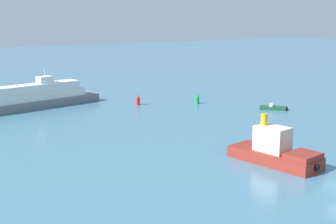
{
  "coord_description": "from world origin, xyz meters",
  "views": [
    {
      "loc": [
        -34.51,
        -26.36,
        15.22
      ],
      "look_at": [
        0.77,
        31.55,
        1.2
      ],
      "focal_mm": 50.97,
      "sensor_mm": 36.0,
      "label": 1
    }
  ],
  "objects_px": {
    "tugboat": "(276,152)",
    "channel_buoy_green": "(197,99)",
    "white_riverboat": "(29,98)",
    "channel_buoy_red": "(138,100)",
    "fishing_skiff": "(273,108)"
  },
  "relations": [
    {
      "from": "tugboat",
      "to": "white_riverboat",
      "type": "relative_size",
      "value": 0.4
    },
    {
      "from": "white_riverboat",
      "to": "channel_buoy_green",
      "type": "height_order",
      "value": "white_riverboat"
    },
    {
      "from": "white_riverboat",
      "to": "channel_buoy_red",
      "type": "height_order",
      "value": "white_riverboat"
    },
    {
      "from": "tugboat",
      "to": "white_riverboat",
      "type": "height_order",
      "value": "white_riverboat"
    },
    {
      "from": "white_riverboat",
      "to": "tugboat",
      "type": "bearing_deg",
      "value": -71.95
    },
    {
      "from": "tugboat",
      "to": "channel_buoy_green",
      "type": "xyz_separation_m",
      "value": [
        12.24,
        31.77,
        -0.47
      ]
    },
    {
      "from": "channel_buoy_red",
      "to": "fishing_skiff",
      "type": "bearing_deg",
      "value": -41.6
    },
    {
      "from": "tugboat",
      "to": "channel_buoy_red",
      "type": "bearing_deg",
      "value": 85.31
    },
    {
      "from": "channel_buoy_green",
      "to": "tugboat",
      "type": "bearing_deg",
      "value": -111.07
    },
    {
      "from": "white_riverboat",
      "to": "channel_buoy_green",
      "type": "xyz_separation_m",
      "value": [
        26.04,
        -10.57,
        -0.9
      ]
    },
    {
      "from": "fishing_skiff",
      "to": "channel_buoy_green",
      "type": "xyz_separation_m",
      "value": [
        -7.55,
        10.63,
        0.53
      ]
    },
    {
      "from": "tugboat",
      "to": "channel_buoy_red",
      "type": "distance_m",
      "value": 36.21
    },
    {
      "from": "white_riverboat",
      "to": "channel_buoy_red",
      "type": "relative_size",
      "value": 13.44
    },
    {
      "from": "tugboat",
      "to": "channel_buoy_green",
      "type": "relative_size",
      "value": 5.37
    },
    {
      "from": "fishing_skiff",
      "to": "white_riverboat",
      "type": "relative_size",
      "value": 0.16
    }
  ]
}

